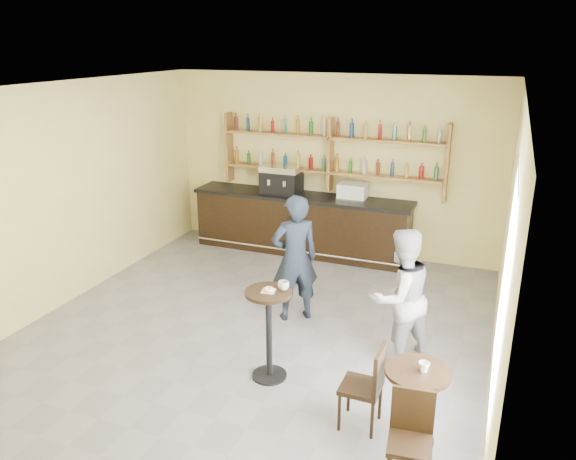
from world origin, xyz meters
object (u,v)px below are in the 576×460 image
(chair_south, at_px, (410,443))
(patron_second, at_px, (400,297))
(espresso_machine, at_px, (281,180))
(pedestal_table, at_px, (269,335))
(cafe_table, at_px, (415,406))
(pastry_case, at_px, (353,192))
(chair_west, at_px, (361,386))
(bar_counter, at_px, (301,224))
(man_main, at_px, (295,258))

(chair_south, distance_m, patron_second, 2.10)
(espresso_machine, distance_m, patron_second, 4.15)
(espresso_machine, relative_size, pedestal_table, 0.64)
(cafe_table, xyz_separation_m, chair_south, (0.05, -0.60, 0.04))
(pastry_case, distance_m, chair_south, 5.48)
(pedestal_table, relative_size, chair_west, 1.20)
(bar_counter, height_order, chair_west, bar_counter)
(patron_second, bearing_deg, pedestal_table, -13.37)
(pedestal_table, height_order, chair_south, pedestal_table)
(bar_counter, relative_size, pedestal_table, 3.67)
(bar_counter, relative_size, patron_second, 2.36)
(bar_counter, relative_size, chair_west, 4.42)
(chair_south, bearing_deg, patron_second, 97.37)
(bar_counter, xyz_separation_m, cafe_table, (2.80, -4.47, -0.15))
(pedestal_table, bearing_deg, man_main, 99.53)
(chair_south, bearing_deg, cafe_table, 88.42)
(chair_west, bearing_deg, man_main, -142.45)
(bar_counter, bearing_deg, chair_south, -60.62)
(bar_counter, bearing_deg, pastry_case, 0.00)
(bar_counter, relative_size, espresso_machine, 5.76)
(pastry_case, relative_size, chair_south, 0.56)
(pedestal_table, bearing_deg, chair_south, -31.59)
(pastry_case, xyz_separation_m, pedestal_table, (0.11, -3.96, -0.69))
(cafe_table, distance_m, chair_south, 0.60)
(espresso_machine, xyz_separation_m, man_main, (1.20, -2.47, -0.44))
(pastry_case, relative_size, man_main, 0.28)
(cafe_table, xyz_separation_m, patron_second, (-0.44, 1.40, 0.45))
(espresso_machine, bearing_deg, chair_west, -56.89)
(man_main, bearing_deg, pastry_case, -128.87)
(pastry_case, height_order, patron_second, patron_second)
(patron_second, bearing_deg, pastry_case, -113.04)
(chair_south, relative_size, patron_second, 0.52)
(cafe_table, bearing_deg, bar_counter, 122.11)
(espresso_machine, xyz_separation_m, pastry_case, (1.33, 0.00, -0.10))
(pastry_case, distance_m, cafe_table, 4.91)
(pastry_case, relative_size, patron_second, 0.29)
(bar_counter, relative_size, chair_south, 4.57)
(patron_second, bearing_deg, espresso_machine, -95.96)
(pedestal_table, distance_m, chair_west, 1.28)
(espresso_machine, distance_m, cafe_table, 5.57)
(espresso_machine, bearing_deg, chair_south, -55.16)
(bar_counter, relative_size, man_main, 2.24)
(pastry_case, xyz_separation_m, cafe_table, (1.86, -4.47, -0.84))
(man_main, bearing_deg, bar_counter, -107.63)
(bar_counter, distance_m, espresso_machine, 0.88)
(man_main, bearing_deg, cafe_table, 99.32)
(cafe_table, bearing_deg, man_main, 135.03)
(pedestal_table, height_order, cafe_table, pedestal_table)
(bar_counter, height_order, pastry_case, pastry_case)
(bar_counter, height_order, patron_second, patron_second)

